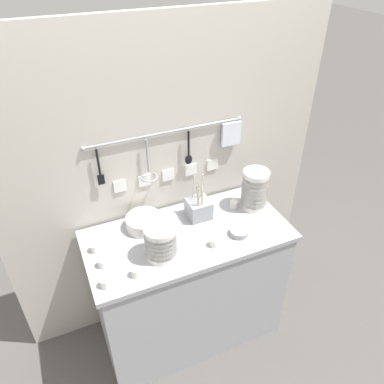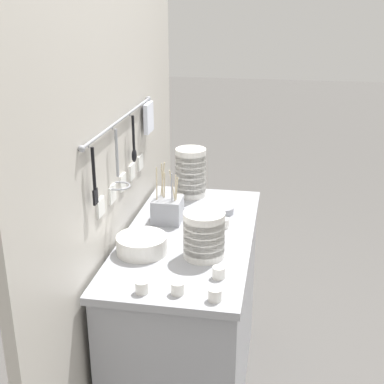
{
  "view_description": "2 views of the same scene",
  "coord_description": "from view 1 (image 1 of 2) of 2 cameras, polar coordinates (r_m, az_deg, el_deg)",
  "views": [
    {
      "loc": [
        -0.61,
        -1.43,
        2.24
      ],
      "look_at": [
        0.03,
        0.0,
        1.13
      ],
      "focal_mm": 35.0,
      "sensor_mm": 36.0,
      "label": 1
    },
    {
      "loc": [
        -2.06,
        -0.38,
        1.84
      ],
      "look_at": [
        0.06,
        -0.0,
        1.03
      ],
      "focal_mm": 50.0,
      "sensor_mm": 36.0,
      "label": 2
    }
  ],
  "objects": [
    {
      "name": "bowl_stack_tall_left",
      "position": [
        2.24,
        9.53,
        0.4
      ],
      "size": [
        0.15,
        0.15,
        0.25
      ],
      "color": "silver",
      "rests_on": "counter"
    },
    {
      "name": "ground_plane",
      "position": [
        2.73,
        -0.51,
        -19.88
      ],
      "size": [
        20.0,
        20.0,
        0.0
      ],
      "primitive_type": "plane",
      "color": "#514F4C"
    },
    {
      "name": "cup_back_right",
      "position": [
        1.87,
        -8.53,
        -11.97
      ],
      "size": [
        0.05,
        0.05,
        0.04
      ],
      "color": "silver",
      "rests_on": "counter"
    },
    {
      "name": "back_wall",
      "position": [
        2.24,
        -3.76,
        0.8
      ],
      "size": [
        1.94,
        0.11,
        1.95
      ],
      "color": "#BCB7AD",
      "rests_on": "ground"
    },
    {
      "name": "cup_front_left",
      "position": [
        1.95,
        -13.45,
        -10.45
      ],
      "size": [
        0.05,
        0.05,
        0.04
      ],
      "color": "silver",
      "rests_on": "counter"
    },
    {
      "name": "cup_edge_near",
      "position": [
        2.01,
        3.4,
        -7.67
      ],
      "size": [
        0.05,
        0.05,
        0.04
      ],
      "color": "silver",
      "rests_on": "counter"
    },
    {
      "name": "bowl_stack_wide_centre",
      "position": [
        1.91,
        -4.81,
        -7.57
      ],
      "size": [
        0.16,
        0.16,
        0.19
      ],
      "color": "silver",
      "rests_on": "counter"
    },
    {
      "name": "counter",
      "position": [
        2.39,
        -0.56,
        -14.02
      ],
      "size": [
        1.14,
        0.55,
        0.85
      ],
      "color": "#9EA0A8",
      "rests_on": "ground"
    },
    {
      "name": "plate_stack",
      "position": [
        2.12,
        -7.3,
        -4.56
      ],
      "size": [
        0.2,
        0.2,
        0.07
      ],
      "color": "silver",
      "rests_on": "counter"
    },
    {
      "name": "cup_edge_far",
      "position": [
        1.86,
        -13.1,
        -13.34
      ],
      "size": [
        0.05,
        0.05,
        0.04
      ],
      "color": "silver",
      "rests_on": "counter"
    },
    {
      "name": "cup_beside_plates",
      "position": [
        2.04,
        -14.6,
        -8.22
      ],
      "size": [
        0.05,
        0.05,
        0.04
      ],
      "color": "silver",
      "rests_on": "counter"
    },
    {
      "name": "cutlery_caddy",
      "position": [
        2.17,
        1.01,
        -2.48
      ],
      "size": [
        0.13,
        0.13,
        0.27
      ],
      "color": "#93969E",
      "rests_on": "counter"
    },
    {
      "name": "cup_mid_row",
      "position": [
        2.27,
        6.38,
        -1.85
      ],
      "size": [
        0.05,
        0.05,
        0.04
      ],
      "color": "silver",
      "rests_on": "counter"
    },
    {
      "name": "steel_mixing_bowl",
      "position": [
        2.09,
        7.18,
        -6.1
      ],
      "size": [
        0.1,
        0.1,
        0.03
      ],
      "color": "#93969E",
      "rests_on": "counter"
    }
  ]
}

